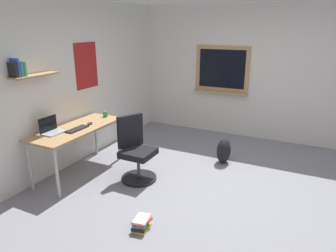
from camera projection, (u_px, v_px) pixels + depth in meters
name	position (u px, v px, depth m)	size (l,w,h in m)	color
ground_plane	(217.00, 190.00, 4.29)	(5.20, 5.20, 0.00)	gray
wall_back	(73.00, 83.00, 4.91)	(5.00, 0.30, 2.60)	silver
wall_right	(258.00, 73.00, 5.98)	(0.22, 5.00, 2.60)	silver
desk	(77.00, 132.00, 4.60)	(1.51, 0.61, 0.73)	tan
office_chair	(136.00, 153.00, 4.51)	(0.54, 0.56, 0.95)	black
laptop	(52.00, 129.00, 4.34)	(0.31, 0.21, 0.23)	#ADAFB5
keyboard	(77.00, 129.00, 4.48)	(0.37, 0.13, 0.02)	black
computer_mouse	(90.00, 123.00, 4.72)	(0.10, 0.06, 0.03)	#262628
coffee_mug	(105.00, 114.00, 5.12)	(0.08, 0.08, 0.09)	#338C4C
backpack	(224.00, 151.00, 5.09)	(0.32, 0.22, 0.42)	black
book_stack_on_floor	(141.00, 224.00, 3.44)	(0.25, 0.20, 0.14)	gold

